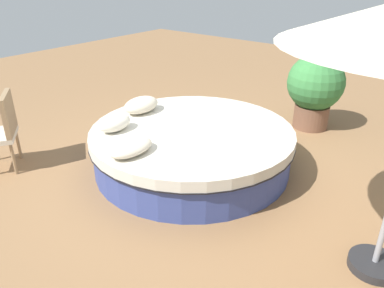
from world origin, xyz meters
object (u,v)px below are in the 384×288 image
(patio_chair, at_px, (1,127))
(throw_pillow_0, at_px, (141,105))
(round_bed, at_px, (192,147))
(throw_pillow_1, at_px, (115,123))
(planter, at_px, (315,87))
(throw_pillow_2, at_px, (131,147))

(patio_chair, bearing_deg, throw_pillow_0, -85.71)
(round_bed, distance_m, patio_chair, 2.40)
(throw_pillow_1, distance_m, planter, 3.17)
(throw_pillow_0, height_order, patio_chair, patio_chair)
(round_bed, distance_m, throw_pillow_1, 1.02)
(throw_pillow_0, relative_size, planter, 0.46)
(throw_pillow_2, bearing_deg, planter, -13.64)
(throw_pillow_1, xyz_separation_m, patio_chair, (-0.87, 1.13, -0.07))
(throw_pillow_0, height_order, throw_pillow_2, throw_pillow_0)
(throw_pillow_1, relative_size, patio_chair, 0.46)
(throw_pillow_0, distance_m, throw_pillow_2, 1.26)
(throw_pillow_0, xyz_separation_m, throw_pillow_2, (-0.96, -0.82, -0.03))
(throw_pillow_2, distance_m, patio_chair, 1.84)
(throw_pillow_2, height_order, patio_chair, patio_chair)
(patio_chair, distance_m, planter, 4.49)
(round_bed, relative_size, throw_pillow_0, 4.69)
(throw_pillow_2, height_order, planter, planter)
(round_bed, xyz_separation_m, throw_pillow_2, (-0.94, 0.09, 0.33))
(throw_pillow_0, relative_size, throw_pillow_1, 1.22)
(round_bed, bearing_deg, throw_pillow_1, 131.62)
(throw_pillow_1, distance_m, patio_chair, 1.43)
(throw_pillow_0, distance_m, throw_pillow_1, 0.68)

